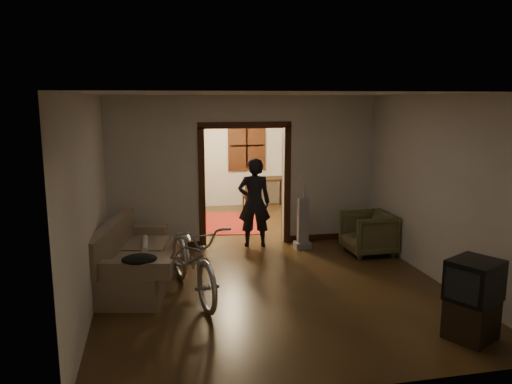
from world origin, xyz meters
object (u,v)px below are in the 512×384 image
object	(u,v)px
armchair	(368,233)
locker	(171,177)
bicycle	(193,258)
sofa	(138,253)
person	(254,202)
desk	(266,193)

from	to	relation	value
armchair	locker	xyz separation A→B (m)	(-3.29, 4.11, 0.49)
bicycle	sofa	bearing A→B (deg)	131.23
bicycle	locker	size ratio (longest dim) A/B	1.19
sofa	person	xyz separation A→B (m)	(2.09, 1.57, 0.36)
locker	desk	bearing A→B (deg)	-2.46
locker	armchair	bearing A→B (deg)	-54.56
person	desk	xyz separation A→B (m)	(0.97, 3.27, -0.46)
armchair	desk	world-z (taller)	armchair
bicycle	person	xyz separation A→B (m)	(1.32, 2.16, 0.29)
sofa	locker	xyz separation A→B (m)	(0.70, 4.81, 0.39)
bicycle	person	world-z (taller)	person
person	desk	world-z (taller)	person
armchair	locker	distance (m)	5.29
person	locker	distance (m)	3.52
armchair	person	bearing A→B (deg)	-115.88
person	locker	xyz separation A→B (m)	(-1.39, 3.24, 0.03)
bicycle	locker	world-z (taller)	locker
sofa	armchair	size ratio (longest dim) A/B	2.50
person	locker	world-z (taller)	locker
bicycle	locker	distance (m)	5.40
sofa	person	distance (m)	2.64
bicycle	desk	distance (m)	5.89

